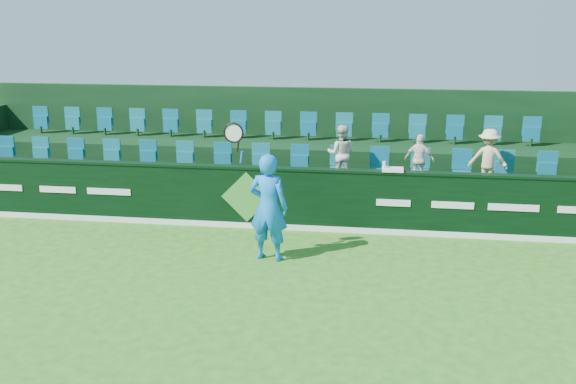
% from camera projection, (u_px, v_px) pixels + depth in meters
% --- Properties ---
extents(ground, '(60.00, 60.00, 0.00)m').
position_uv_depth(ground, '(198.00, 306.00, 10.17)').
color(ground, '#236417').
rests_on(ground, ground).
extents(sponsor_hoarding, '(16.00, 0.25, 1.35)m').
position_uv_depth(sponsor_hoarding, '(248.00, 197.00, 13.81)').
color(sponsor_hoarding, black).
rests_on(sponsor_hoarding, ground).
extents(stand_tier_front, '(16.00, 2.00, 0.80)m').
position_uv_depth(stand_tier_front, '(257.00, 195.00, 14.93)').
color(stand_tier_front, black).
rests_on(stand_tier_front, ground).
extents(stand_tier_back, '(16.00, 1.80, 1.30)m').
position_uv_depth(stand_tier_back, '(271.00, 167.00, 16.68)').
color(stand_tier_back, black).
rests_on(stand_tier_back, ground).
extents(stand_rear, '(16.00, 4.10, 2.60)m').
position_uv_depth(stand_rear, '(274.00, 142.00, 16.95)').
color(stand_rear, black).
rests_on(stand_rear, ground).
extents(seat_row_front, '(13.50, 0.50, 0.60)m').
position_uv_depth(seat_row_front, '(260.00, 162.00, 15.13)').
color(seat_row_front, '#0D5B76').
rests_on(seat_row_front, stand_tier_front).
extents(seat_row_back, '(13.50, 0.50, 0.60)m').
position_uv_depth(seat_row_back, '(273.00, 129.00, 16.71)').
color(seat_row_back, '#0D5B76').
rests_on(seat_row_back, stand_tier_back).
extents(tennis_player, '(1.23, 0.60, 2.63)m').
position_uv_depth(tennis_player, '(268.00, 207.00, 11.86)').
color(tennis_player, blue).
rests_on(tennis_player, ground).
extents(spectator_left, '(0.63, 0.49, 1.30)m').
position_uv_depth(spectator_left, '(341.00, 154.00, 14.41)').
color(spectator_left, beige).
rests_on(spectator_left, stand_tier_front).
extents(spectator_middle, '(0.71, 0.45, 1.13)m').
position_uv_depth(spectator_middle, '(419.00, 160.00, 14.19)').
color(spectator_middle, white).
rests_on(spectator_middle, stand_tier_front).
extents(spectator_right, '(0.90, 0.60, 1.28)m').
position_uv_depth(spectator_right, '(488.00, 158.00, 13.97)').
color(spectator_right, beige).
rests_on(spectator_right, stand_tier_front).
extents(towel, '(0.43, 0.28, 0.06)m').
position_uv_depth(towel, '(393.00, 170.00, 13.20)').
color(towel, white).
rests_on(towel, sponsor_hoarding).
extents(drinks_bottle, '(0.06, 0.06, 0.20)m').
position_uv_depth(drinks_bottle, '(384.00, 166.00, 13.21)').
color(drinks_bottle, white).
rests_on(drinks_bottle, sponsor_hoarding).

